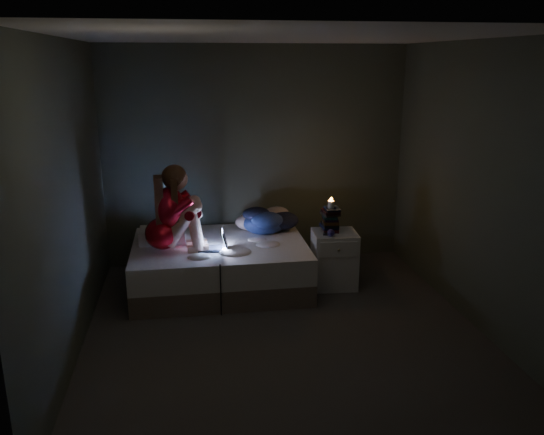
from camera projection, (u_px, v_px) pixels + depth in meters
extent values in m
cube|color=#423F3C|center=(283.00, 330.00, 5.14)|extent=(3.60, 3.80, 0.02)
cube|color=silver|center=(285.00, 35.00, 4.41)|extent=(3.60, 3.80, 0.02)
cube|color=#434B3C|center=(256.00, 157.00, 6.59)|extent=(3.60, 0.02, 2.60)
cube|color=#434B3C|center=(346.00, 277.00, 2.96)|extent=(3.60, 0.02, 2.60)
cube|color=#434B3C|center=(67.00, 202.00, 4.51)|extent=(0.02, 3.80, 2.60)
cube|color=#434B3C|center=(478.00, 187.00, 5.04)|extent=(0.02, 3.80, 2.60)
cube|color=silver|center=(162.00, 235.00, 6.00)|extent=(0.49, 0.35, 0.14)
cube|color=white|center=(334.00, 259.00, 6.04)|extent=(0.50, 0.45, 0.62)
cylinder|color=beige|center=(331.00, 203.00, 5.93)|extent=(0.07, 0.07, 0.08)
cube|color=black|center=(327.00, 233.00, 5.90)|extent=(0.10, 0.15, 0.01)
sphere|color=navy|center=(332.00, 233.00, 5.80)|extent=(0.08, 0.08, 0.08)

